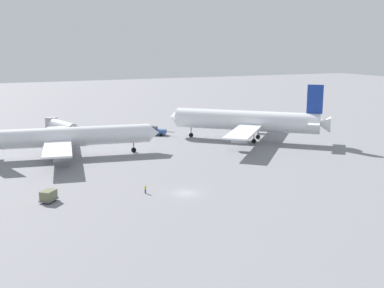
{
  "coord_description": "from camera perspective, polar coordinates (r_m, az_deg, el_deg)",
  "views": [
    {
      "loc": [
        -34.64,
        -80.7,
        28.0
      ],
      "look_at": [
        12.23,
        24.25,
        4.0
      ],
      "focal_mm": 44.62,
      "sensor_mm": 36.0,
      "label": 1
    }
  ],
  "objects": [
    {
      "name": "pushback_tug",
      "position": [
        150.76,
        -4.25,
        1.55
      ],
      "size": [
        7.35,
        6.77,
        3.0
      ],
      "color": "#2D4C8C",
      "rests_on": "ground"
    },
    {
      "name": "gse_container_dolly_flat",
      "position": [
        90.67,
        -16.78,
        -5.94
      ],
      "size": [
        3.78,
        3.85,
        2.15
      ],
      "color": "slate",
      "rests_on": "ground"
    },
    {
      "name": "ground_crew_ramp_agent_by_cones",
      "position": [
        92.3,
        -5.6,
        -5.38
      ],
      "size": [
        0.39,
        0.44,
        1.62
      ],
      "color": "#2D3351",
      "rests_on": "ground"
    },
    {
      "name": "airliner_being_pushed",
      "position": [
        141.85,
        6.62,
        2.75
      ],
      "size": [
        40.24,
        41.47,
        17.06
      ],
      "color": "white",
      "rests_on": "ground"
    },
    {
      "name": "jet_bridge",
      "position": [
        151.39,
        -15.6,
        2.19
      ],
      "size": [
        7.68,
        16.9,
        5.66
      ],
      "color": "#B7B7BC",
      "rests_on": "ground"
    },
    {
      "name": "ground_plane",
      "position": [
        92.18,
        -0.8,
        -5.89
      ],
      "size": [
        600.0,
        600.0,
        0.0
      ],
      "primitive_type": "plane",
      "color": "gray"
    },
    {
      "name": "airliner_at_gate_left",
      "position": [
        125.24,
        -15.03,
        0.78
      ],
      "size": [
        48.03,
        40.48,
        15.95
      ],
      "color": "white",
      "rests_on": "ground"
    }
  ]
}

